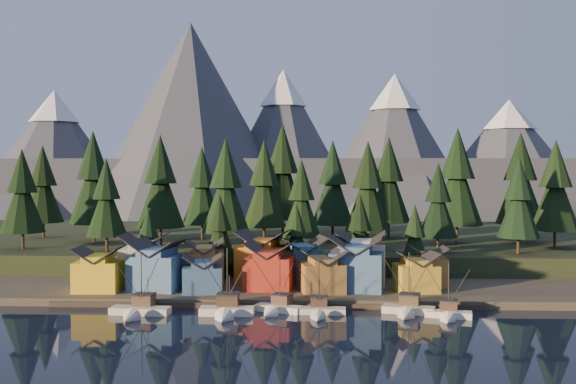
{
  "coord_description": "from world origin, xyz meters",
  "views": [
    {
      "loc": [
        8.56,
        -101.08,
        25.36
      ],
      "look_at": [
        3.54,
        30.0,
        20.78
      ],
      "focal_mm": 40.0,
      "sensor_mm": 36.0,
      "label": 1
    }
  ],
  "objects_px": {
    "boat_3": "(276,300)",
    "house_front_0": "(98,268)",
    "house_back_0": "(144,257)",
    "house_back_1": "(204,260)",
    "boat_2": "(226,301)",
    "house_front_1": "(157,263)",
    "boat_5": "(408,301)",
    "boat_1": "(138,303)",
    "boat_6": "(448,306)",
    "boat_4": "(319,304)"
  },
  "relations": [
    {
      "from": "boat_1",
      "to": "house_front_1",
      "type": "xyz_separation_m",
      "value": [
        -0.53,
        16.39,
        4.43
      ]
    },
    {
      "from": "boat_6",
      "to": "house_back_0",
      "type": "distance_m",
      "value": 64.09
    },
    {
      "from": "boat_2",
      "to": "boat_4",
      "type": "relative_size",
      "value": 1.22
    },
    {
      "from": "house_front_0",
      "to": "house_back_1",
      "type": "relative_size",
      "value": 0.93
    },
    {
      "from": "house_back_0",
      "to": "house_back_1",
      "type": "xyz_separation_m",
      "value": [
        12.98,
        -1.15,
        -0.49
      ]
    },
    {
      "from": "boat_4",
      "to": "house_back_1",
      "type": "height_order",
      "value": "house_back_1"
    },
    {
      "from": "house_front_0",
      "to": "house_front_1",
      "type": "xyz_separation_m",
      "value": [
        11.25,
        1.93,
        0.72
      ]
    },
    {
      "from": "boat_1",
      "to": "boat_3",
      "type": "xyz_separation_m",
      "value": [
        23.94,
        3.27,
        -0.1
      ]
    },
    {
      "from": "boat_3",
      "to": "house_front_1",
      "type": "xyz_separation_m",
      "value": [
        -24.46,
        13.12,
        4.53
      ]
    },
    {
      "from": "boat_1",
      "to": "house_back_1",
      "type": "height_order",
      "value": "boat_1"
    },
    {
      "from": "boat_4",
      "to": "house_back_1",
      "type": "distance_m",
      "value": 32.76
    },
    {
      "from": "boat_4",
      "to": "house_front_0",
      "type": "relative_size",
      "value": 1.2
    },
    {
      "from": "boat_2",
      "to": "house_back_1",
      "type": "distance_m",
      "value": 25.01
    },
    {
      "from": "house_front_0",
      "to": "house_front_1",
      "type": "distance_m",
      "value": 11.44
    },
    {
      "from": "boat_1",
      "to": "boat_3",
      "type": "bearing_deg",
      "value": 12.44
    },
    {
      "from": "boat_2",
      "to": "boat_3",
      "type": "distance_m",
      "value": 9.08
    },
    {
      "from": "boat_2",
      "to": "boat_6",
      "type": "relative_size",
      "value": 1.24
    },
    {
      "from": "house_back_0",
      "to": "house_front_0",
      "type": "bearing_deg",
      "value": -123.75
    },
    {
      "from": "house_front_0",
      "to": "house_back_1",
      "type": "bearing_deg",
      "value": 23.47
    },
    {
      "from": "boat_4",
      "to": "boat_6",
      "type": "distance_m",
      "value": 22.14
    },
    {
      "from": "boat_3",
      "to": "boat_5",
      "type": "bearing_deg",
      "value": 19.88
    },
    {
      "from": "boat_6",
      "to": "boat_2",
      "type": "bearing_deg",
      "value": -166.74
    },
    {
      "from": "boat_1",
      "to": "boat_5",
      "type": "height_order",
      "value": "boat_1"
    },
    {
      "from": "boat_5",
      "to": "house_back_1",
      "type": "relative_size",
      "value": 1.26
    },
    {
      "from": "boat_1",
      "to": "boat_2",
      "type": "bearing_deg",
      "value": 5.59
    },
    {
      "from": "boat_1",
      "to": "boat_4",
      "type": "distance_m",
      "value": 31.43
    },
    {
      "from": "boat_2",
      "to": "house_front_1",
      "type": "distance_m",
      "value": 23.03
    },
    {
      "from": "boat_3",
      "to": "house_front_0",
      "type": "bearing_deg",
      "value": -176.28
    },
    {
      "from": "boat_4",
      "to": "house_back_0",
      "type": "distance_m",
      "value": 43.78
    },
    {
      "from": "boat_3",
      "to": "boat_4",
      "type": "xyz_separation_m",
      "value": [
        7.45,
        -1.6,
        -0.3
      ]
    },
    {
      "from": "house_back_0",
      "to": "house_back_1",
      "type": "height_order",
      "value": "house_back_0"
    },
    {
      "from": "boat_1",
      "to": "boat_3",
      "type": "distance_m",
      "value": 24.16
    },
    {
      "from": "boat_2",
      "to": "house_front_0",
      "type": "xyz_separation_m",
      "value": [
        -27.16,
        14.21,
        3.37
      ]
    },
    {
      "from": "boat_5",
      "to": "house_back_0",
      "type": "bearing_deg",
      "value": 172.26
    },
    {
      "from": "boat_1",
      "to": "house_front_0",
      "type": "bearing_deg",
      "value": 133.84
    },
    {
      "from": "boat_6",
      "to": "house_back_0",
      "type": "height_order",
      "value": "house_back_0"
    },
    {
      "from": "boat_4",
      "to": "house_front_0",
      "type": "height_order",
      "value": "house_front_0"
    },
    {
      "from": "boat_2",
      "to": "house_front_1",
      "type": "height_order",
      "value": "boat_2"
    },
    {
      "from": "boat_3",
      "to": "boat_6",
      "type": "relative_size",
      "value": 1.06
    },
    {
      "from": "boat_1",
      "to": "house_back_0",
      "type": "relative_size",
      "value": 1.2
    },
    {
      "from": "boat_2",
      "to": "boat_4",
      "type": "height_order",
      "value": "boat_2"
    },
    {
      "from": "boat_4",
      "to": "boat_6",
      "type": "xyz_separation_m",
      "value": [
        22.08,
        -1.68,
        0.2
      ]
    },
    {
      "from": "boat_1",
      "to": "house_front_0",
      "type": "distance_m",
      "value": 19.01
    },
    {
      "from": "boat_2",
      "to": "boat_3",
      "type": "height_order",
      "value": "boat_2"
    },
    {
      "from": "boat_1",
      "to": "boat_4",
      "type": "height_order",
      "value": "boat_1"
    },
    {
      "from": "boat_5",
      "to": "house_back_0",
      "type": "xyz_separation_m",
      "value": [
        -52.43,
        22.1,
        4.44
      ]
    },
    {
      "from": "boat_5",
      "to": "boat_3",
      "type": "bearing_deg",
      "value": -166.12
    },
    {
      "from": "boat_5",
      "to": "boat_6",
      "type": "distance_m",
      "value": 7.03
    },
    {
      "from": "house_front_1",
      "to": "boat_2",
      "type": "bearing_deg",
      "value": -34.26
    },
    {
      "from": "boat_4",
      "to": "house_back_1",
      "type": "bearing_deg",
      "value": 139.84
    }
  ]
}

